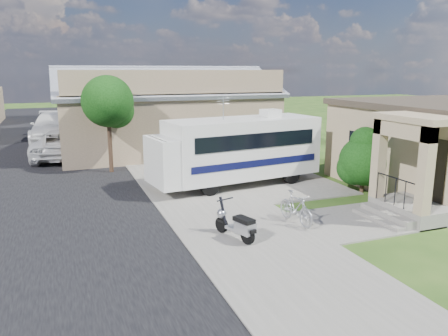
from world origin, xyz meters
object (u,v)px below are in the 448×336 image
object	(u,v)px
shrub	(364,159)
pickup_truck	(65,144)
scooter	(237,225)
garden_hose	(367,208)
van	(53,127)
motorhome	(237,148)
bicycle	(296,210)

from	to	relation	value
shrub	pickup_truck	distance (m)	16.02
scooter	garden_hose	distance (m)	5.34
pickup_truck	van	bearing A→B (deg)	-73.09
shrub	pickup_truck	size ratio (longest dim) A/B	0.45
motorhome	garden_hose	xyz separation A→B (m)	(2.86, -4.86, -1.49)
scooter	shrub	bearing A→B (deg)	6.61
van	scooter	bearing A→B (deg)	-72.86
motorhome	shrub	bearing A→B (deg)	-40.08
scooter	garden_hose	world-z (taller)	scooter
bicycle	scooter	bearing A→B (deg)	-171.70
motorhome	pickup_truck	bearing A→B (deg)	118.87
van	garden_hose	size ratio (longest dim) A/B	15.19
motorhome	bicycle	xyz separation A→B (m)	(-0.15, -5.20, -1.08)
shrub	bicycle	xyz separation A→B (m)	(-4.49, -2.47, -0.84)
motorhome	bicycle	size ratio (longest dim) A/B	4.42
motorhome	scooter	size ratio (longest dim) A/B	4.59
scooter	van	distance (m)	21.92
shrub	scooter	world-z (taller)	shrub
shrub	garden_hose	xyz separation A→B (m)	(-1.47, -2.13, -1.25)
pickup_truck	bicycle	bearing A→B (deg)	126.41
bicycle	garden_hose	size ratio (longest dim) A/B	3.89
scooter	pickup_truck	size ratio (longest dim) A/B	0.28
motorhome	van	world-z (taller)	motorhome
bicycle	garden_hose	distance (m)	3.06
garden_hose	pickup_truck	bearing A→B (deg)	124.65
bicycle	pickup_truck	size ratio (longest dim) A/B	0.29
motorhome	scooter	world-z (taller)	motorhome
pickup_truck	motorhome	bearing A→B (deg)	138.42
van	garden_hose	world-z (taller)	van
pickup_truck	garden_hose	bearing A→B (deg)	136.33
pickup_truck	van	distance (m)	6.71
van	garden_hose	xyz separation A→B (m)	(10.13, -20.46, -0.86)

